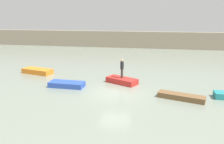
% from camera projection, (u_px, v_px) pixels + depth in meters
% --- Properties ---
extents(ground_plane, '(120.00, 120.00, 0.00)m').
position_uv_depth(ground_plane, '(115.00, 93.00, 18.55)').
color(ground_plane, gray).
extents(embankment_wall, '(80.00, 1.20, 3.14)m').
position_uv_depth(embankment_wall, '(139.00, 40.00, 43.18)').
color(embankment_wall, gray).
rests_on(embankment_wall, ground_plane).
extents(rowboat_orange, '(3.60, 2.05, 0.54)m').
position_uv_depth(rowboat_orange, '(38.00, 71.00, 24.56)').
color(rowboat_orange, orange).
rests_on(rowboat_orange, ground_plane).
extents(rowboat_blue, '(3.13, 1.35, 0.46)m').
position_uv_depth(rowboat_blue, '(67.00, 84.00, 20.04)').
color(rowboat_blue, '#2B4CAD').
rests_on(rowboat_blue, ground_plane).
extents(rowboat_red, '(3.17, 2.43, 0.50)m').
position_uv_depth(rowboat_red, '(122.00, 81.00, 21.10)').
color(rowboat_red, red).
rests_on(rowboat_red, ground_plane).
extents(rowboat_brown, '(3.57, 1.86, 0.41)m').
position_uv_depth(rowboat_brown, '(181.00, 97.00, 17.07)').
color(rowboat_brown, brown).
rests_on(rowboat_brown, ground_plane).
extents(person_dark_shirt, '(0.32, 0.32, 1.81)m').
position_uv_depth(person_dark_shirt, '(122.00, 67.00, 20.79)').
color(person_dark_shirt, '#38332D').
rests_on(person_dark_shirt, rowboat_red).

